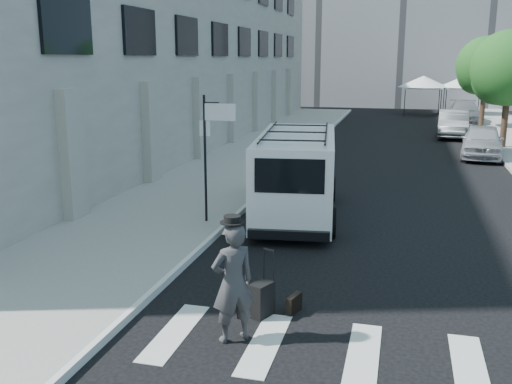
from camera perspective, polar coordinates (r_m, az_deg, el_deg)
The scene contains 15 objects.
ground at distance 12.54m, azimuth 1.48°, elevation -8.32°, with size 120.00×120.00×0.00m, color black.
sidewalk_left at distance 28.57m, azimuth 0.44°, elevation 4.12°, with size 4.50×48.00×0.15m, color gray.
building_left at distance 32.61m, azimuth -11.56°, elevation 15.44°, with size 10.00×44.00×12.00m, color gray.
sign_pole at distance 15.51m, azimuth -4.33°, elevation 5.98°, with size 1.03×0.07×3.50m.
tree_near at distance 31.90m, azimuth 23.79°, elevation 11.02°, with size 3.80×3.83×6.03m.
tree_far at distance 40.81m, azimuth 21.85°, elevation 11.44°, with size 3.80×3.83×6.03m.
tent_left at distance 49.42m, azimuth 16.40°, elevation 10.52°, with size 4.00×4.00×3.20m.
tent_right at distance 50.11m, azimuth 20.10°, elevation 10.29°, with size 4.00×4.00×3.20m.
businessman at distance 9.45m, azimuth -2.33°, elevation -9.06°, with size 0.74×0.49×2.04m, color #363638.
briefcase at distance 10.78m, azimuth 3.82°, elevation -11.08°, with size 0.12×0.44×0.34m, color black.
suitcase at distance 10.55m, azimuth 0.60°, elevation -10.67°, with size 0.43×0.52×1.24m.
cargo_van at distance 16.99m, azimuth 4.11°, elevation 1.86°, with size 2.90×6.73×2.45m.
parked_car_a at distance 29.02m, azimuth 21.69°, elevation 4.73°, with size 1.84×4.57×1.56m, color #A7A9AF.
parked_car_b at distance 36.17m, azimuth 19.12°, elevation 6.47°, with size 1.67×4.80×1.58m, color #5A5D61.
parked_car_c at distance 43.94m, azimuth 20.11°, elevation 7.47°, with size 2.22×5.47×1.59m, color gray.
Camera 1 is at (2.61, -11.36, 4.61)m, focal length 40.00 mm.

